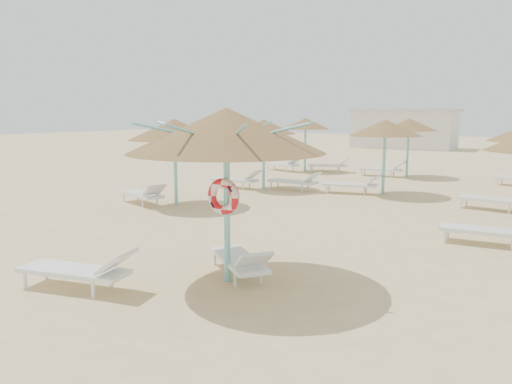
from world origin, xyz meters
The scene contains 6 objects.
ground centered at (0.00, 0.00, 0.00)m, with size 120.00×120.00×0.00m, color #DDC386.
main_palapa centered at (0.45, -0.25, 2.60)m, with size 3.33×3.33×2.99m.
lounger_main_a centered at (-1.36, -1.86, 0.35)m, with size 2.10×1.04×0.73m.
lounger_main_b centered at (0.56, 0.02, 0.33)m, with size 1.84×1.62×0.69m.
palapa_field centered at (2.08, 9.80, 2.30)m, with size 20.78×13.74×2.72m.
service_hut centered at (-6.00, 35.00, 1.64)m, with size 8.40×4.40×3.25m.
Camera 1 is at (5.21, -7.11, 2.89)m, focal length 35.00 mm.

